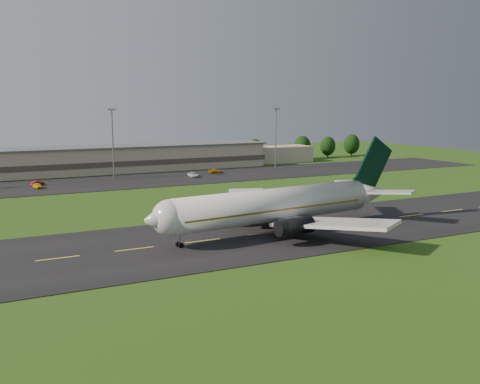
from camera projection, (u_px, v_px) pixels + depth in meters
name	position (u px, v px, depth m)	size (l,w,h in m)	color
ground	(203.00, 241.00, 84.63)	(360.00, 360.00, 0.00)	#224812
taxiway	(203.00, 241.00, 84.62)	(220.00, 30.00, 0.10)	black
apron	(103.00, 183.00, 148.21)	(260.00, 30.00, 0.10)	black
airliner	(277.00, 205.00, 90.00)	(51.23, 41.93, 15.57)	silver
terminal	(106.00, 160.00, 171.75)	(145.00, 16.00, 8.40)	#BCAC8F
light_mast_centre	(112.00, 135.00, 155.43)	(2.40, 1.20, 20.35)	gray
light_mast_east	(276.00, 131.00, 179.67)	(2.40, 1.20, 20.35)	gray
tree_line	(161.00, 152.00, 189.16)	(196.22, 9.48, 10.44)	black
service_vehicle_a	(38.00, 186.00, 137.80)	(1.62, 4.02, 1.37)	yellow
service_vehicle_b	(37.00, 183.00, 142.82)	(1.26, 3.61, 1.19)	maroon
service_vehicle_c	(193.00, 175.00, 159.54)	(2.31, 5.01, 1.39)	silver
service_vehicle_d	(216.00, 171.00, 168.53)	(1.82, 4.47, 1.30)	orange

